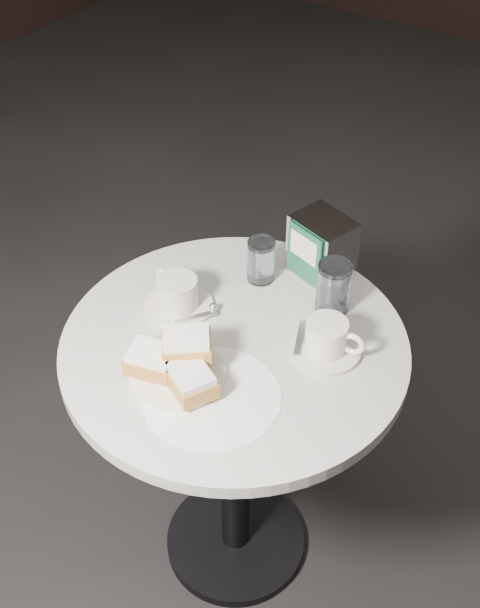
% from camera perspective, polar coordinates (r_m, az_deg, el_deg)
% --- Properties ---
extents(ground, '(7.00, 7.00, 0.00)m').
position_cam_1_polar(ground, '(2.11, -0.32, -17.44)').
color(ground, black).
rests_on(ground, ground).
extents(cafe_table, '(0.70, 0.70, 0.74)m').
position_cam_1_polar(cafe_table, '(1.67, -0.40, -7.68)').
color(cafe_table, black).
rests_on(cafe_table, ground).
extents(sugar_spill, '(0.33, 0.33, 0.00)m').
position_cam_1_polar(sugar_spill, '(1.42, -2.10, -6.91)').
color(sugar_spill, white).
rests_on(sugar_spill, cafe_table).
extents(beignet_plate, '(0.20, 0.19, 0.09)m').
position_cam_1_polar(beignet_plate, '(1.44, -4.75, -4.62)').
color(beignet_plate, silver).
rests_on(beignet_plate, cafe_table).
extents(coffee_cup_left, '(0.19, 0.19, 0.08)m').
position_cam_1_polar(coffee_cup_left, '(1.58, -4.70, 0.63)').
color(coffee_cup_left, silver).
rests_on(coffee_cup_left, cafe_table).
extents(coffee_cup_right, '(0.16, 0.16, 0.07)m').
position_cam_1_polar(coffee_cup_right, '(1.49, 6.51, -2.65)').
color(coffee_cup_right, beige).
rests_on(coffee_cup_right, cafe_table).
extents(water_glass_left, '(0.08, 0.08, 0.10)m').
position_cam_1_polar(water_glass_left, '(1.64, 1.58, 3.24)').
color(water_glass_left, white).
rests_on(water_glass_left, cafe_table).
extents(water_glass_right, '(0.09, 0.09, 0.11)m').
position_cam_1_polar(water_glass_right, '(1.57, 7.00, 1.22)').
color(water_glass_right, silver).
rests_on(water_glass_right, cafe_table).
extents(napkin_dispenser, '(0.15, 0.13, 0.14)m').
position_cam_1_polar(napkin_dispenser, '(1.65, 6.11, 4.19)').
color(napkin_dispenser, silver).
rests_on(napkin_dispenser, cafe_table).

